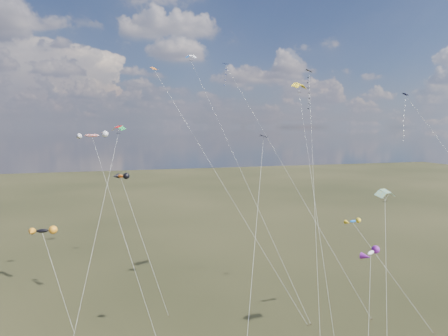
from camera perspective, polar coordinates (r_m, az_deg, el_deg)
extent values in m
cube|color=black|center=(58.95, 12.03, 13.43)|extent=(1.20, 1.24, 0.43)
cylinder|color=silver|center=(50.47, 12.75, -3.65)|extent=(6.44, 16.13, 32.25)
cube|color=#080C4E|center=(69.71, 0.18, 14.68)|extent=(1.18, 1.18, 0.31)
cylinder|color=silver|center=(59.80, 9.14, -0.77)|extent=(12.17, 24.85, 35.05)
cube|color=#332316|center=(57.31, 20.36, -19.58)|extent=(0.10, 0.10, 0.12)
cube|color=black|center=(43.02, 5.68, 4.57)|extent=(1.10, 1.11, 0.26)
cylinder|color=silver|center=(38.05, 4.18, -13.55)|extent=(6.91, 12.62, 23.39)
cube|color=#080949|center=(61.88, 24.46, 9.58)|extent=(0.80, 0.85, 0.34)
cube|color=orange|center=(62.90, -9.99, 13.83)|extent=(1.20, 1.17, 0.43)
cylinder|color=silver|center=(54.66, -0.13, -2.30)|extent=(16.09, 19.81, 33.17)
cube|color=#332316|center=(53.75, 11.90, -21.11)|extent=(0.10, 0.10, 0.12)
cylinder|color=silver|center=(54.20, 12.82, -3.76)|extent=(3.84, 17.67, 30.85)
cylinder|color=silver|center=(61.23, 2.19, 0.57)|extent=(8.49, 31.26, 37.41)
cube|color=#332316|center=(54.06, 12.30, -20.96)|extent=(0.10, 0.10, 0.12)
cylinder|color=silver|center=(44.67, 22.21, -15.22)|extent=(6.89, 10.15, 17.19)
cylinder|color=silver|center=(51.98, -17.69, -7.93)|extent=(6.15, 16.88, 24.40)
ellipsoid|color=black|center=(55.75, -24.53, -8.16)|extent=(2.83, 1.10, 1.08)
cylinder|color=silver|center=(54.57, -22.66, -14.60)|extent=(3.83, 5.40, 11.34)
cube|color=#332316|center=(54.15, -20.61, -21.16)|extent=(0.10, 0.10, 0.12)
ellipsoid|color=orange|center=(58.10, -14.53, -1.12)|extent=(2.40, 2.72, 1.02)
cylinder|color=silver|center=(55.87, -11.40, -10.48)|extent=(5.35, 8.40, 17.48)
cube|color=#332316|center=(55.37, -7.90, -20.20)|extent=(0.10, 0.10, 0.12)
ellipsoid|color=white|center=(42.61, 20.24, -11.29)|extent=(2.66, 2.08, 0.85)
cylinder|color=silver|center=(41.65, 19.97, -20.58)|extent=(4.00, 5.51, 12.04)
ellipsoid|color=red|center=(60.93, -18.34, 4.43)|extent=(4.15, 1.37, 1.13)
cylinder|color=silver|center=(52.97, -14.45, -8.28)|extent=(7.11, 18.97, 23.15)
ellipsoid|color=blue|center=(54.75, 17.94, -7.25)|extent=(1.95, 0.89, 0.75)
cylinder|color=silver|center=(55.20, 22.82, -13.91)|extent=(6.19, 7.89, 12.20)
cube|color=#332316|center=(56.72, 27.80, -20.18)|extent=(0.10, 0.10, 0.12)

